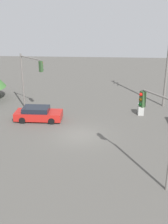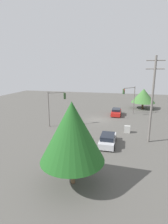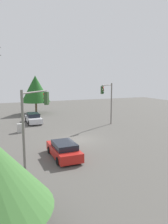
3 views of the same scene
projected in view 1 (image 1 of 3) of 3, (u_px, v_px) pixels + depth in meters
name	position (u px, v px, depth m)	size (l,w,h in m)	color
ground_plane	(80.00, 135.00, 24.79)	(80.00, 80.00, 0.00)	#54514C
sedan_red	(38.00, 114.00, 27.81)	(2.05, 4.61, 1.39)	red
traffic_signal_main	(159.00, 123.00, 16.98)	(2.65, 1.88, 6.01)	slate
traffic_signal_cross	(30.00, 73.00, 29.14)	(2.57, 2.91, 6.02)	slate
electrical_cabinet	(141.00, 109.00, 29.36)	(0.89, 0.57, 1.11)	#B2B2AD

